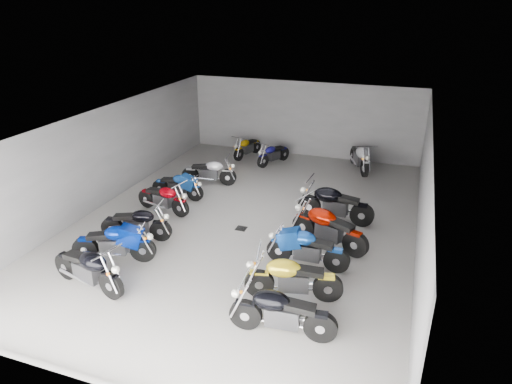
% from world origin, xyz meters
% --- Properties ---
extents(ground, '(14.00, 14.00, 0.00)m').
position_xyz_m(ground, '(0.00, 0.00, 0.00)').
color(ground, gray).
rests_on(ground, ground).
extents(wall_back, '(10.00, 0.10, 3.20)m').
position_xyz_m(wall_back, '(0.00, 7.00, 1.60)').
color(wall_back, slate).
rests_on(wall_back, ground).
extents(wall_left, '(0.10, 14.00, 3.20)m').
position_xyz_m(wall_left, '(-5.00, 0.00, 1.60)').
color(wall_left, slate).
rests_on(wall_left, ground).
extents(wall_right, '(0.10, 14.00, 3.20)m').
position_xyz_m(wall_right, '(5.00, 0.00, 1.60)').
color(wall_right, slate).
rests_on(wall_right, ground).
extents(ceiling, '(10.00, 14.00, 0.04)m').
position_xyz_m(ceiling, '(0.00, 0.00, 3.22)').
color(ceiling, black).
rests_on(ceiling, wall_back).
extents(drain_grate, '(0.32, 0.32, 0.01)m').
position_xyz_m(drain_grate, '(0.00, -0.50, 0.01)').
color(drain_grate, black).
rests_on(drain_grate, ground).
extents(motorcycle_left_a, '(2.24, 0.65, 0.99)m').
position_xyz_m(motorcycle_left_a, '(-2.31, -4.55, 0.54)').
color(motorcycle_left_a, black).
rests_on(motorcycle_left_a, ground).
extents(motorcycle_left_b, '(2.15, 0.80, 0.97)m').
position_xyz_m(motorcycle_left_b, '(-2.46, -3.28, 0.53)').
color(motorcycle_left_b, black).
rests_on(motorcycle_left_b, ground).
extents(motorcycle_left_c, '(2.06, 0.60, 0.92)m').
position_xyz_m(motorcycle_left_c, '(-2.58, -2.08, 0.50)').
color(motorcycle_left_c, black).
rests_on(motorcycle_left_c, ground).
extents(motorcycle_left_d, '(2.02, 0.56, 0.89)m').
position_xyz_m(motorcycle_left_d, '(-2.78, -0.23, 0.49)').
color(motorcycle_left_d, black).
rests_on(motorcycle_left_d, ground).
extents(motorcycle_left_e, '(1.93, 0.37, 0.85)m').
position_xyz_m(motorcycle_left_e, '(-2.87, 0.90, 0.46)').
color(motorcycle_left_e, black).
rests_on(motorcycle_left_e, ground).
extents(motorcycle_left_f, '(2.05, 0.59, 0.91)m').
position_xyz_m(motorcycle_left_f, '(-2.38, 2.43, 0.50)').
color(motorcycle_left_f, black).
rests_on(motorcycle_left_f, ground).
extents(motorcycle_right_a, '(2.26, 0.49, 0.99)m').
position_xyz_m(motorcycle_right_a, '(2.45, -4.59, 0.54)').
color(motorcycle_right_a, black).
rests_on(motorcycle_right_a, ground).
extents(motorcycle_right_b, '(2.24, 0.68, 1.00)m').
position_xyz_m(motorcycle_right_b, '(2.35, -3.34, 0.54)').
color(motorcycle_right_b, black).
rests_on(motorcycle_right_b, ground).
extents(motorcycle_right_c, '(2.18, 0.42, 0.96)m').
position_xyz_m(motorcycle_right_c, '(2.33, -1.89, 0.52)').
color(motorcycle_right_c, black).
rests_on(motorcycle_right_c, ground).
extents(motorcycle_right_d, '(2.29, 0.98, 1.05)m').
position_xyz_m(motorcycle_right_d, '(2.65, -0.67, 0.57)').
color(motorcycle_right_d, black).
rests_on(motorcycle_right_d, ground).
extents(motorcycle_right_e, '(2.39, 0.50, 1.05)m').
position_xyz_m(motorcycle_right_e, '(2.52, 0.95, 0.57)').
color(motorcycle_right_e, black).
rests_on(motorcycle_right_e, ground).
extents(motorcycle_back_b, '(0.61, 1.84, 0.83)m').
position_xyz_m(motorcycle_back_b, '(-2.18, 5.87, 0.45)').
color(motorcycle_back_b, black).
rests_on(motorcycle_back_b, ground).
extents(motorcycle_back_c, '(0.88, 1.75, 0.82)m').
position_xyz_m(motorcycle_back_c, '(-0.84, 5.36, 0.45)').
color(motorcycle_back_c, black).
rests_on(motorcycle_back_c, ground).
extents(motorcycle_back_e, '(1.03, 2.13, 0.99)m').
position_xyz_m(motorcycle_back_e, '(2.65, 5.83, 0.54)').
color(motorcycle_back_e, black).
rests_on(motorcycle_back_e, ground).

